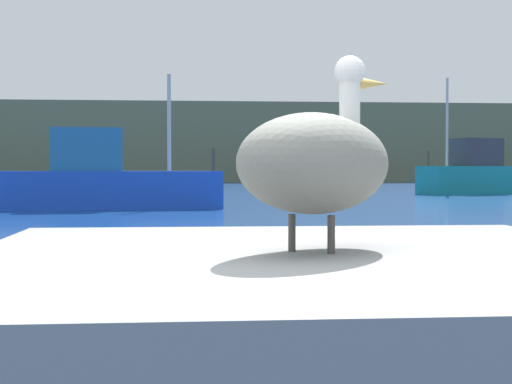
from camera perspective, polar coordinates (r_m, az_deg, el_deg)
hillside_backdrop at (r=83.05m, az=-5.33°, el=3.27°), size 140.00×12.38×7.41m
pier_dock at (r=3.46m, az=4.09°, el=-11.22°), size 2.76×3.01×0.87m
pelican at (r=3.39m, az=4.21°, el=2.10°), size 0.96×1.23×0.82m
fishing_boat_teal at (r=42.02m, az=14.67°, el=1.22°), size 6.20×3.71×5.52m
fishing_boat_blue at (r=25.89m, az=-11.01°, el=0.70°), size 7.79×2.80×4.11m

